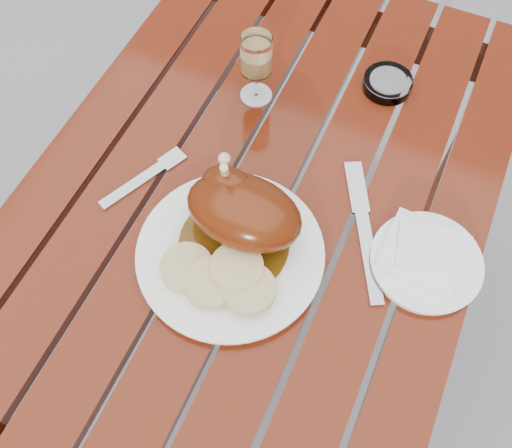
{
  "coord_description": "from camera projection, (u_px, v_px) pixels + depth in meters",
  "views": [
    {
      "loc": [
        0.22,
        -0.51,
        1.62
      ],
      "look_at": [
        0.03,
        -0.09,
        0.78
      ],
      "focal_mm": 40.0,
      "sensor_mm": 36.0,
      "label": 1
    }
  ],
  "objects": [
    {
      "name": "bread_dumplings",
      "position": [
        221.0,
        277.0,
        0.9
      ],
      "size": [
        0.19,
        0.12,
        0.03
      ],
      "color": "tan",
      "rests_on": "dinner_plate"
    },
    {
      "name": "knife",
      "position": [
        366.0,
        240.0,
        0.97
      ],
      "size": [
        0.13,
        0.22,
        0.01
      ],
      "primitive_type": "cube",
      "rotation": [
        0.0,
        0.0,
        0.48
      ],
      "color": "gray",
      "rests_on": "table"
    },
    {
      "name": "wine_glass",
      "position": [
        256.0,
        69.0,
        1.07
      ],
      "size": [
        0.08,
        0.08,
        0.15
      ],
      "primitive_type": "cylinder",
      "rotation": [
        0.0,
        0.0,
        -0.34
      ],
      "color": "tan",
      "rests_on": "table"
    },
    {
      "name": "ashtray",
      "position": [
        388.0,
        83.0,
        1.13
      ],
      "size": [
        0.11,
        0.11,
        0.02
      ],
      "primitive_type": "cylinder",
      "rotation": [
        0.0,
        0.0,
        -0.17
      ],
      "color": "#B2B7BC",
      "rests_on": "table"
    },
    {
      "name": "side_plate",
      "position": [
        426.0,
        262.0,
        0.95
      ],
      "size": [
        0.19,
        0.19,
        0.02
      ],
      "primitive_type": "cylinder",
      "rotation": [
        0.0,
        0.0,
        -0.02
      ],
      "color": "white",
      "rests_on": "table"
    },
    {
      "name": "table",
      "position": [
        259.0,
        271.0,
        1.36
      ],
      "size": [
        0.8,
        1.2,
        0.75
      ],
      "primitive_type": "cube",
      "color": "maroon",
      "rests_on": "ground"
    },
    {
      "name": "fork",
      "position": [
        140.0,
        181.0,
        1.03
      ],
      "size": [
        0.09,
        0.16,
        0.01
      ],
      "primitive_type": "cube",
      "rotation": [
        0.0,
        0.0,
        -0.43
      ],
      "color": "gray",
      "rests_on": "table"
    },
    {
      "name": "dinner_plate",
      "position": [
        230.0,
        254.0,
        0.95
      ],
      "size": [
        0.33,
        0.33,
        0.02
      ],
      "primitive_type": "cylinder",
      "rotation": [
        0.0,
        0.0,
        -0.05
      ],
      "color": "white",
      "rests_on": "table"
    },
    {
      "name": "roast_duck",
      "position": [
        241.0,
        210.0,
        0.92
      ],
      "size": [
        0.2,
        0.19,
        0.14
      ],
      "color": "#533109",
      "rests_on": "dinner_plate"
    },
    {
      "name": "ground",
      "position": [
        258.0,
        323.0,
        1.69
      ],
      "size": [
        60.0,
        60.0,
        0.0
      ],
      "primitive_type": "plane",
      "color": "slate",
      "rests_on": "ground"
    },
    {
      "name": "napkin",
      "position": [
        424.0,
        252.0,
        0.94
      ],
      "size": [
        0.13,
        0.13,
        0.01
      ],
      "primitive_type": "cube",
      "rotation": [
        0.0,
        0.0,
        -0.04
      ],
      "color": "white",
      "rests_on": "side_plate"
    }
  ]
}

